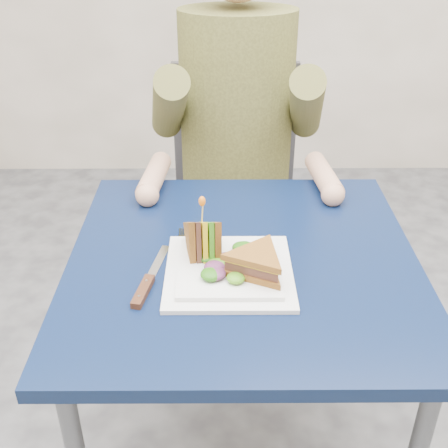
{
  "coord_description": "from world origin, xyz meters",
  "views": [
    {
      "loc": [
        -0.05,
        -1.0,
        1.41
      ],
      "look_at": [
        -0.04,
        -0.01,
        0.82
      ],
      "focal_mm": 45.0,
      "sensor_mm": 36.0,
      "label": 1
    }
  ],
  "objects_px": {
    "fork": "(183,251)",
    "diner": "(237,87)",
    "chair": "(235,184)",
    "knife": "(146,286)",
    "table": "(243,286)",
    "sandwich_flat": "(257,263)",
    "plate": "(229,270)",
    "sandwich_upright": "(203,240)"
  },
  "relations": [
    {
      "from": "sandwich_flat",
      "to": "chair",
      "type": "bearing_deg",
      "value": 91.64
    },
    {
      "from": "sandwich_upright",
      "to": "fork",
      "type": "distance_m",
      "value": 0.08
    },
    {
      "from": "table",
      "to": "knife",
      "type": "distance_m",
      "value": 0.24
    },
    {
      "from": "diner",
      "to": "knife",
      "type": "xyz_separation_m",
      "value": [
        -0.2,
        -0.72,
        -0.18
      ]
    },
    {
      "from": "plate",
      "to": "table",
      "type": "bearing_deg",
      "value": 62.97
    },
    {
      "from": "diner",
      "to": "sandwich_upright",
      "type": "distance_m",
      "value": 0.65
    },
    {
      "from": "plate",
      "to": "fork",
      "type": "bearing_deg",
      "value": 140.37
    },
    {
      "from": "knife",
      "to": "sandwich_flat",
      "type": "bearing_deg",
      "value": 5.74
    },
    {
      "from": "chair",
      "to": "table",
      "type": "bearing_deg",
      "value": -90.0
    },
    {
      "from": "chair",
      "to": "diner",
      "type": "height_order",
      "value": "diner"
    },
    {
      "from": "chair",
      "to": "sandwich_upright",
      "type": "relative_size",
      "value": 6.23
    },
    {
      "from": "diner",
      "to": "fork",
      "type": "height_order",
      "value": "diner"
    },
    {
      "from": "diner",
      "to": "fork",
      "type": "distance_m",
      "value": 0.63
    },
    {
      "from": "table",
      "to": "sandwich_flat",
      "type": "relative_size",
      "value": 3.88
    },
    {
      "from": "fork",
      "to": "diner",
      "type": "bearing_deg",
      "value": 77.55
    },
    {
      "from": "sandwich_flat",
      "to": "knife",
      "type": "distance_m",
      "value": 0.22
    },
    {
      "from": "fork",
      "to": "knife",
      "type": "xyz_separation_m",
      "value": [
        -0.07,
        -0.13,
        0.0
      ]
    },
    {
      "from": "plate",
      "to": "sandwich_flat",
      "type": "height_order",
      "value": "sandwich_flat"
    },
    {
      "from": "chair",
      "to": "fork",
      "type": "relative_size",
      "value": 5.18
    },
    {
      "from": "chair",
      "to": "plate",
      "type": "height_order",
      "value": "chair"
    },
    {
      "from": "plate",
      "to": "sandwich_flat",
      "type": "distance_m",
      "value": 0.07
    },
    {
      "from": "plate",
      "to": "knife",
      "type": "height_order",
      "value": "plate"
    },
    {
      "from": "sandwich_upright",
      "to": "sandwich_flat",
      "type": "bearing_deg",
      "value": -32.75
    },
    {
      "from": "diner",
      "to": "sandwich_upright",
      "type": "relative_size",
      "value": 4.99
    },
    {
      "from": "sandwich_flat",
      "to": "fork",
      "type": "relative_size",
      "value": 1.08
    },
    {
      "from": "table",
      "to": "sandwich_upright",
      "type": "distance_m",
      "value": 0.16
    },
    {
      "from": "knife",
      "to": "sandwich_upright",
      "type": "bearing_deg",
      "value": 39.55
    },
    {
      "from": "diner",
      "to": "plate",
      "type": "xyz_separation_m",
      "value": [
        -0.03,
        -0.67,
        -0.18
      ]
    },
    {
      "from": "chair",
      "to": "knife",
      "type": "bearing_deg",
      "value": -103.3
    },
    {
      "from": "plate",
      "to": "sandwich_upright",
      "type": "relative_size",
      "value": 1.74
    },
    {
      "from": "fork",
      "to": "table",
      "type": "bearing_deg",
      "value": -8.63
    },
    {
      "from": "table",
      "to": "sandwich_flat",
      "type": "height_order",
      "value": "sandwich_flat"
    },
    {
      "from": "sandwich_upright",
      "to": "diner",
      "type": "bearing_deg",
      "value": 82.26
    },
    {
      "from": "chair",
      "to": "sandwich_flat",
      "type": "xyz_separation_m",
      "value": [
        0.02,
        -0.81,
        0.23
      ]
    },
    {
      "from": "chair",
      "to": "sandwich_flat",
      "type": "height_order",
      "value": "chair"
    },
    {
      "from": "sandwich_upright",
      "to": "fork",
      "type": "xyz_separation_m",
      "value": [
        -0.05,
        0.04,
        -0.05
      ]
    },
    {
      "from": "knife",
      "to": "chair",
      "type": "bearing_deg",
      "value": 76.7
    },
    {
      "from": "chair",
      "to": "knife",
      "type": "height_order",
      "value": "chair"
    },
    {
      "from": "sandwich_upright",
      "to": "fork",
      "type": "relative_size",
      "value": 0.83
    },
    {
      "from": "table",
      "to": "fork",
      "type": "relative_size",
      "value": 4.18
    },
    {
      "from": "fork",
      "to": "knife",
      "type": "height_order",
      "value": "knife"
    },
    {
      "from": "chair",
      "to": "sandwich_flat",
      "type": "relative_size",
      "value": 4.81
    }
  ]
}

